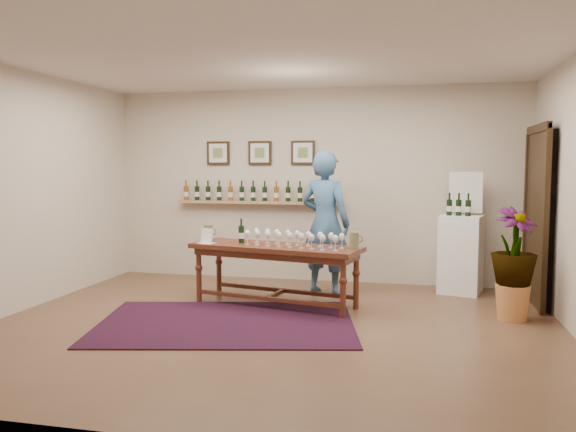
% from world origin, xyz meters
% --- Properties ---
extents(ground, '(6.00, 6.00, 0.00)m').
position_xyz_m(ground, '(0.00, 0.00, 0.00)').
color(ground, brown).
rests_on(ground, ground).
extents(room_shell, '(6.00, 6.00, 6.00)m').
position_xyz_m(room_shell, '(2.11, 1.86, 1.12)').
color(room_shell, beige).
rests_on(room_shell, ground).
extents(rug, '(3.03, 2.34, 0.01)m').
position_xyz_m(rug, '(-0.51, 0.03, 0.01)').
color(rug, '#400B13').
rests_on(rug, ground).
extents(tasting_table, '(2.17, 1.08, 0.74)m').
position_xyz_m(tasting_table, '(-0.18, 0.92, 0.62)').
color(tasting_table, '#4C2A13').
rests_on(tasting_table, ground).
extents(table_glasses, '(1.37, 0.63, 0.18)m').
position_xyz_m(table_glasses, '(0.06, 0.86, 0.83)').
color(table_glasses, silver).
rests_on(table_glasses, tasting_table).
extents(table_bottles, '(0.29, 0.21, 0.27)m').
position_xyz_m(table_bottles, '(-0.63, 1.07, 0.87)').
color(table_bottles, black).
rests_on(table_bottles, tasting_table).
extents(pitcher_left, '(0.16, 0.16, 0.21)m').
position_xyz_m(pitcher_left, '(-1.10, 1.10, 0.84)').
color(pitcher_left, '#676B42').
rests_on(pitcher_left, tasting_table).
extents(pitcher_right, '(0.14, 0.14, 0.20)m').
position_xyz_m(pitcher_right, '(0.77, 0.81, 0.83)').
color(pitcher_right, '#676B42').
rests_on(pitcher_right, tasting_table).
extents(menu_card, '(0.24, 0.20, 0.18)m').
position_xyz_m(menu_card, '(-1.05, 0.92, 0.83)').
color(menu_card, silver).
rests_on(menu_card, tasting_table).
extents(display_pedestal, '(0.63, 0.63, 1.03)m').
position_xyz_m(display_pedestal, '(2.06, 2.12, 0.52)').
color(display_pedestal, white).
rests_on(display_pedestal, ground).
extents(pedestal_bottles, '(0.31, 0.15, 0.30)m').
position_xyz_m(pedestal_bottles, '(2.01, 2.05, 1.18)').
color(pedestal_bottles, black).
rests_on(pedestal_bottles, display_pedestal).
extents(info_sign, '(0.43, 0.13, 0.60)m').
position_xyz_m(info_sign, '(2.11, 2.23, 1.34)').
color(info_sign, silver).
rests_on(info_sign, display_pedestal).
extents(potted_plant, '(0.80, 0.80, 1.07)m').
position_xyz_m(potted_plant, '(2.51, 0.83, 0.63)').
color(potted_plant, '#C77B42').
rests_on(potted_plant, ground).
extents(person, '(0.80, 0.65, 1.88)m').
position_xyz_m(person, '(0.31, 1.63, 0.94)').
color(person, '#365C81').
rests_on(person, ground).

